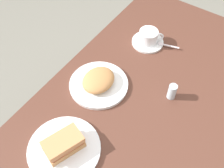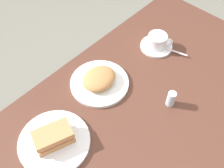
{
  "view_description": "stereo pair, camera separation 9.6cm",
  "coord_description": "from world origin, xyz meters",
  "px_view_note": "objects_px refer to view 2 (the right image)",
  "views": [
    {
      "loc": [
        -0.55,
        -0.19,
        1.62
      ],
      "look_at": [
        -0.01,
        0.18,
        0.78
      ],
      "focal_mm": 44.12,
      "sensor_mm": 36.0,
      "label": 1
    },
    {
      "loc": [
        -0.49,
        -0.27,
        1.62
      ],
      "look_at": [
        -0.01,
        0.18,
        0.78
      ],
      "focal_mm": 44.12,
      "sensor_mm": 36.0,
      "label": 2
    }
  ],
  "objects_px": {
    "side_plate": "(99,83)",
    "salt_shaker": "(171,99)",
    "sandwich_front": "(53,137)",
    "spoon": "(173,51)",
    "sandwich_plate": "(54,142)",
    "coffee_cup": "(158,40)",
    "coffee_saucer": "(156,46)",
    "dining_table": "(146,127)"
  },
  "relations": [
    {
      "from": "coffee_saucer",
      "to": "salt_shaker",
      "type": "distance_m",
      "value": 0.31
    },
    {
      "from": "coffee_saucer",
      "to": "spoon",
      "type": "height_order",
      "value": "spoon"
    },
    {
      "from": "side_plate",
      "to": "coffee_cup",
      "type": "bearing_deg",
      "value": -7.13
    },
    {
      "from": "dining_table",
      "to": "coffee_saucer",
      "type": "distance_m",
      "value": 0.37
    },
    {
      "from": "sandwich_front",
      "to": "spoon",
      "type": "xyz_separation_m",
      "value": [
        0.63,
        -0.05,
        -0.03
      ]
    },
    {
      "from": "sandwich_plate",
      "to": "spoon",
      "type": "height_order",
      "value": "spoon"
    },
    {
      "from": "coffee_saucer",
      "to": "coffee_cup",
      "type": "distance_m",
      "value": 0.04
    },
    {
      "from": "coffee_cup",
      "to": "salt_shaker",
      "type": "relative_size",
      "value": 1.53
    },
    {
      "from": "spoon",
      "to": "sandwich_front",
      "type": "bearing_deg",
      "value": 175.79
    },
    {
      "from": "sandwich_front",
      "to": "salt_shaker",
      "type": "height_order",
      "value": "sandwich_front"
    },
    {
      "from": "coffee_saucer",
      "to": "salt_shaker",
      "type": "bearing_deg",
      "value": -133.18
    },
    {
      "from": "sandwich_plate",
      "to": "coffee_cup",
      "type": "relative_size",
      "value": 2.42
    },
    {
      "from": "side_plate",
      "to": "salt_shaker",
      "type": "height_order",
      "value": "salt_shaker"
    },
    {
      "from": "side_plate",
      "to": "salt_shaker",
      "type": "distance_m",
      "value": 0.29
    },
    {
      "from": "sandwich_front",
      "to": "coffee_cup",
      "type": "height_order",
      "value": "sandwich_front"
    },
    {
      "from": "side_plate",
      "to": "salt_shaker",
      "type": "bearing_deg",
      "value": -66.61
    },
    {
      "from": "sandwich_plate",
      "to": "coffee_saucer",
      "type": "bearing_deg",
      "value": 2.49
    },
    {
      "from": "dining_table",
      "to": "coffee_cup",
      "type": "distance_m",
      "value": 0.38
    },
    {
      "from": "side_plate",
      "to": "sandwich_front",
      "type": "bearing_deg",
      "value": -166.83
    },
    {
      "from": "sandwich_plate",
      "to": "coffee_saucer",
      "type": "xyz_separation_m",
      "value": [
        0.61,
        0.03,
        -0.0
      ]
    },
    {
      "from": "sandwich_front",
      "to": "side_plate",
      "type": "bearing_deg",
      "value": 13.17
    },
    {
      "from": "coffee_saucer",
      "to": "side_plate",
      "type": "xyz_separation_m",
      "value": [
        -0.32,
        0.04,
        0.0
      ]
    },
    {
      "from": "spoon",
      "to": "salt_shaker",
      "type": "height_order",
      "value": "salt_shaker"
    },
    {
      "from": "spoon",
      "to": "salt_shaker",
      "type": "xyz_separation_m",
      "value": [
        -0.23,
        -0.15,
        0.02
      ]
    },
    {
      "from": "sandwich_plate",
      "to": "coffee_cup",
      "type": "distance_m",
      "value": 0.61
    },
    {
      "from": "side_plate",
      "to": "salt_shaker",
      "type": "relative_size",
      "value": 3.49
    },
    {
      "from": "sandwich_front",
      "to": "salt_shaker",
      "type": "relative_size",
      "value": 2.16
    },
    {
      "from": "dining_table",
      "to": "sandwich_plate",
      "type": "bearing_deg",
      "value": 152.56
    },
    {
      "from": "dining_table",
      "to": "coffee_cup",
      "type": "height_order",
      "value": "coffee_cup"
    },
    {
      "from": "dining_table",
      "to": "spoon",
      "type": "xyz_separation_m",
      "value": [
        0.32,
        0.12,
        0.12
      ]
    },
    {
      "from": "dining_table",
      "to": "coffee_saucer",
      "type": "height_order",
      "value": "coffee_saucer"
    },
    {
      "from": "coffee_cup",
      "to": "side_plate",
      "type": "height_order",
      "value": "coffee_cup"
    },
    {
      "from": "coffee_saucer",
      "to": "spoon",
      "type": "xyz_separation_m",
      "value": [
        0.02,
        -0.07,
        0.01
      ]
    },
    {
      "from": "dining_table",
      "to": "coffee_cup",
      "type": "relative_size",
      "value": 13.06
    },
    {
      "from": "side_plate",
      "to": "sandwich_plate",
      "type": "bearing_deg",
      "value": -167.16
    },
    {
      "from": "coffee_saucer",
      "to": "spoon",
      "type": "bearing_deg",
      "value": -74.52
    },
    {
      "from": "spoon",
      "to": "coffee_cup",
      "type": "bearing_deg",
      "value": 105.15
    },
    {
      "from": "coffee_cup",
      "to": "side_plate",
      "type": "relative_size",
      "value": 0.44
    },
    {
      "from": "sandwich_plate",
      "to": "side_plate",
      "type": "distance_m",
      "value": 0.3
    },
    {
      "from": "sandwich_front",
      "to": "coffee_saucer",
      "type": "distance_m",
      "value": 0.61
    },
    {
      "from": "side_plate",
      "to": "coffee_saucer",
      "type": "bearing_deg",
      "value": -6.91
    },
    {
      "from": "coffee_cup",
      "to": "side_plate",
      "type": "bearing_deg",
      "value": 172.87
    }
  ]
}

